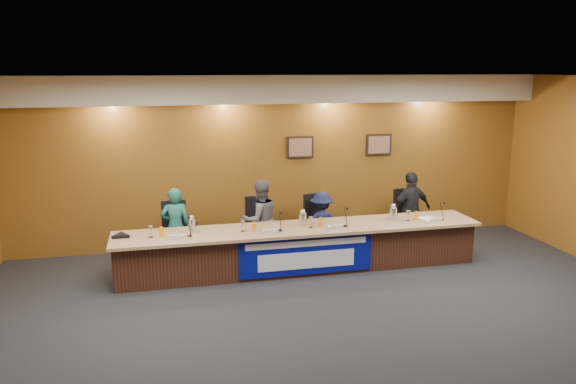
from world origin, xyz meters
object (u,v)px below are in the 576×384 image
Objects in this scene: office_chair_c at (320,227)px; office_chair_a at (176,237)px; panelist_a at (175,227)px; carafe_left at (192,226)px; panelist_b at (260,220)px; office_chair_d at (408,221)px; banner at (307,255)px; speakerphone at (121,236)px; carafe_mid at (303,219)px; carafe_right at (393,214)px; office_chair_b at (259,231)px; panelist_d at (411,210)px; panelist_c at (321,224)px; dais_body at (300,249)px.

office_chair_a is at bearing 164.39° from office_chair_c.
panelist_a reaches higher than office_chair_a.
panelist_b is at bearing 26.40° from carafe_left.
office_chair_a is 4.33m from office_chair_d.
office_chair_d is at bearing 26.98° from banner.
panelist_b reaches higher than speakerphone.
banner is at bearing -14.90° from carafe_left.
carafe_mid is 0.94× the size of carafe_right.
carafe_mid reaches higher than speakerphone.
office_chair_a and office_chair_b have the same top height.
carafe_mid is at bearing -163.23° from office_chair_d.
panelist_a is 3.73m from carafe_right.
panelist_d is 0.27m from office_chair_d.
panelist_b is 1.14m from panelist_c.
carafe_left is (-4.09, -0.61, 0.13)m from panelist_d.
office_chair_c is at bearing -177.03° from panelist_a.
panelist_d is (2.31, 1.08, 0.35)m from banner.
panelist_b reaches higher than banner.
banner is at bearing -32.99° from office_chair_a.
panelist_b is at bearing -6.62° from office_chair_a.
speakerphone is (-2.32, -0.63, 0.06)m from panelist_b.
office_chair_c is at bearing 178.67° from office_chair_d.
panelist_a is 1.06m from speakerphone.
office_chair_b is 2.20× the size of carafe_mid.
office_chair_a is at bearing 160.28° from carafe_mid.
dais_body is at bearing 49.24° from panelist_c.
office_chair_d is at bearing -102.23° from panelist_d.
dais_body is at bearing -54.68° from office_chair_b.
carafe_left is at bearing -178.87° from office_chair_c.
carafe_mid is at bearing -51.54° from office_chair_b.
banner is 1.26m from panelist_b.
panelist_a is at bearing -12.23° from panelist_d.
banner is 10.08× the size of carafe_mid.
carafe_right is (2.20, -0.69, 0.15)m from panelist_b.
office_chair_d is at bearing 9.79° from carafe_left.
panelist_c is (0.57, 1.08, 0.20)m from banner.
office_chair_b is at bearing -103.95° from panelist_b.
banner reaches higher than dais_body.
speakerphone is (-5.19, -0.73, 0.30)m from office_chair_d.
carafe_left reaches higher than office_chair_b.
panelist_b is at bearing 129.99° from dais_body.
banner is at bearing 152.64° from panelist_a.
office_chair_a is (-2.02, 1.18, 0.10)m from banner.
panelist_a is at bearing -176.85° from office_chair_b.
office_chair_a is (-4.33, 0.10, -0.25)m from panelist_d.
panelist_b is 2.98× the size of office_chair_d.
banner is at bearing 12.74° from panelist_d.
office_chair_b is at bearing -175.33° from panelist_a.
panelist_b is at bearing 133.34° from carafe_mid.
panelist_a is 1.46m from panelist_b.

